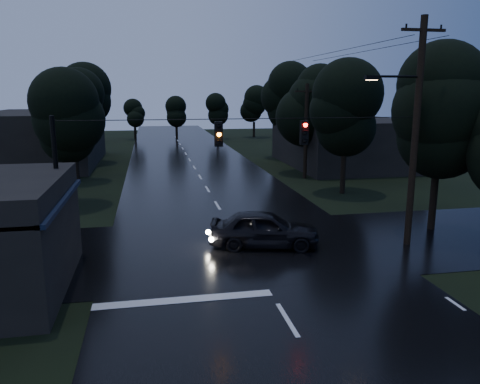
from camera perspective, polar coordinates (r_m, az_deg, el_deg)
name	(u,v)px	position (r m, az deg, el deg)	size (l,w,h in m)	color
main_road	(200,177)	(38.51, -4.89, 1.80)	(12.00, 120.00, 0.02)	black
cross_street	(243,247)	(21.22, 0.34, -6.77)	(60.00, 9.00, 0.02)	black
building_far_right	(342,142)	(45.62, 12.36, 5.97)	(10.00, 14.00, 4.40)	black
building_far_left	(43,138)	(48.93, -22.88, 6.05)	(10.00, 16.00, 5.00)	black
utility_pole_main	(414,129)	(21.91, 20.43, 7.16)	(3.50, 0.30, 10.00)	black
utility_pole_far	(306,130)	(37.84, 8.04, 7.47)	(2.00, 0.30, 7.50)	black
anchor_pole_left	(58,194)	(19.41, -21.29, -0.21)	(0.18, 0.18, 6.00)	black
span_signals	(261,132)	(19.28, 2.59, 7.28)	(15.00, 0.37, 1.12)	black
tree_corner_near	(441,110)	(24.95, 23.33, 9.14)	(4.48, 4.48, 9.44)	black
tree_left_a	(63,120)	(30.16, -20.81, 8.25)	(3.92, 3.92, 8.26)	black
tree_left_b	(72,109)	(38.13, -19.75, 9.54)	(4.20, 4.20, 8.85)	black
tree_left_c	(82,101)	(48.11, -18.73, 10.45)	(4.48, 4.48, 9.44)	black
tree_right_a	(346,111)	(32.40, 12.79, 9.62)	(4.20, 4.20, 8.85)	black
tree_right_b	(314,103)	(40.05, 8.98, 10.72)	(4.48, 4.48, 9.44)	black
tree_right_c	(287,97)	(49.74, 5.70, 11.49)	(4.76, 4.76, 10.03)	black
car	(264,229)	(21.13, 2.99, -4.49)	(1.97, 4.90, 1.67)	black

